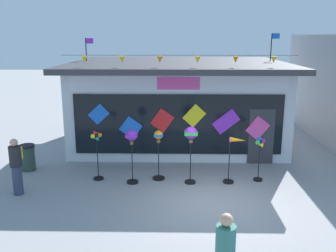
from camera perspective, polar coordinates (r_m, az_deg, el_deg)
The scene contains 10 objects.
ground_plane at distance 10.59m, azimuth 7.09°, elevation -11.58°, with size 80.00×80.00×0.00m, color gray.
kite_shop_building at distance 15.94m, azimuth 1.52°, elevation 3.83°, with size 8.62×6.96×4.60m.
wind_spinner_far_left at distance 11.93m, azimuth -10.85°, elevation -3.84°, with size 0.33×0.32×1.64m.
wind_spinner_left at distance 11.41m, azimuth -5.61°, elevation -2.45°, with size 0.36×0.36×1.73m.
wind_spinner_center_left at distance 11.73m, azimuth -1.47°, elevation -3.10°, with size 0.39×0.39×1.62m.
wind_spinner_center_right at distance 11.33m, azimuth 3.54°, elevation -1.81°, with size 0.40×0.40×1.82m.
wind_spinner_right at distance 11.68m, azimuth 10.10°, elevation -4.38°, with size 0.66×0.34×1.48m.
wind_spinner_far_right at distance 11.99m, azimuth 13.92°, elevation -4.04°, with size 0.34×0.29×1.47m.
person_near_camera at distance 11.56m, azimuth -22.31°, elevation -5.59°, with size 0.34×0.46×1.68m.
trash_bin at distance 13.58m, azimuth -20.78°, elevation -4.53°, with size 0.52×0.52×0.90m.
Camera 1 is at (-1.09, -9.51, 4.53)m, focal length 39.62 mm.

